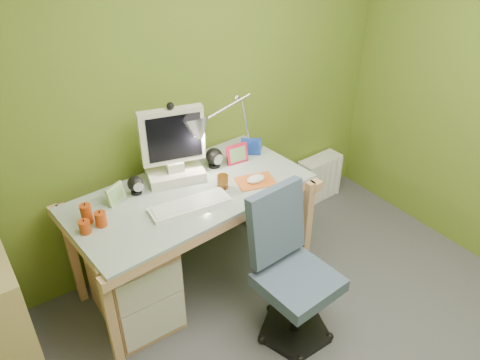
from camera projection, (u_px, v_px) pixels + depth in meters
wall_back at (186, 91)px, 2.94m from camera, size 3.20×0.01×2.40m
slope_ceiling at (122, 135)px, 1.00m from camera, size 1.10×3.20×1.10m
desk at (194, 241)px, 2.98m from camera, size 1.48×0.84×0.76m
monitor at (172, 139)px, 2.75m from camera, size 0.44×0.32×0.54m
speaker_left at (136, 185)px, 2.72m from camera, size 0.11×0.11×0.11m
speaker_right at (214, 157)px, 2.98m from camera, size 0.12×0.12×0.13m
keyboard at (190, 205)px, 2.63m from camera, size 0.47×0.19×0.02m
mousepad at (256, 181)px, 2.85m from camera, size 0.27×0.22×0.01m
mouse at (256, 179)px, 2.84m from camera, size 0.12×0.08×0.04m
amber_tumbler at (223, 182)px, 2.78m from camera, size 0.07×0.07×0.08m
candle_cluster at (89, 217)px, 2.46m from camera, size 0.16×0.14×0.11m
photo_frame_red at (237, 154)px, 3.02m from camera, size 0.15×0.03×0.13m
photo_frame_blue at (251, 146)px, 3.12m from camera, size 0.12×0.10×0.11m
photo_frame_green at (116, 194)px, 2.65m from camera, size 0.12×0.07×0.11m
desk_lamp at (235, 112)px, 2.93m from camera, size 0.65×0.37×0.66m
task_chair at (298, 282)px, 2.62m from camera, size 0.50×0.50×0.84m
radiator at (319, 178)px, 3.97m from camera, size 0.39×0.17×0.38m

